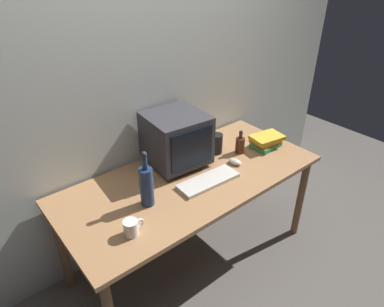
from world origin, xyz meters
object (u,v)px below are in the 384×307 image
Objects in this scene: book_stack at (266,141)px; bottle_short at (240,144)px; keyboard at (208,181)px; metal_canister at (216,144)px; bottle_tall at (146,185)px; computer_mouse at (235,162)px; mug at (131,228)px; crt_monitor at (176,139)px.

bottle_short is at bearing 162.29° from book_stack.
metal_canister reaches higher than keyboard.
book_stack is (0.22, -0.07, -0.02)m from bottle_short.
bottle_short is (0.86, 0.07, -0.07)m from bottle_tall.
bottle_tall reaches higher than book_stack.
bottle_tall reaches higher than bottle_short.
metal_canister reaches higher than computer_mouse.
computer_mouse is 0.28× the size of bottle_tall.
book_stack is at bearing 7.21° from mug.
crt_monitor is 2.29× the size of bottle_short.
bottle_short is (0.45, -0.18, -0.13)m from crt_monitor.
mug is 0.99m from metal_canister.
mug reaches higher than computer_mouse.
bottle_short is at bearing 20.66° from keyboard.
bottle_short reaches higher than metal_canister.
bottle_short is at bearing -39.27° from metal_canister.
bottle_short is 1.09m from mug.
metal_canister is (-0.35, 0.18, 0.03)m from book_stack.
keyboard is 1.61× the size of book_stack.
computer_mouse is (0.29, 0.05, 0.01)m from keyboard.
book_stack is 1.29m from mug.
crt_monitor is 1.60× the size of book_stack.
bottle_short is 1.22× the size of metal_canister.
keyboard is 2.80× the size of metal_canister.
crt_monitor reaches higher than bottle_short.
bottle_tall is 0.86m from bottle_short.
bottle_short is at bearing 12.26° from mug.
metal_canister is at bearing 20.18° from mug.
metal_canister is (0.30, 0.25, 0.06)m from keyboard.
crt_monitor is at bearing 128.97° from computer_mouse.
metal_canister is (0.93, 0.34, 0.03)m from mug.
metal_canister is at bearing -13.19° from crt_monitor.
bottle_tall is at bearing 169.33° from computer_mouse.
computer_mouse is at bearing -146.97° from bottle_short.
bottle_tall is at bearing 173.91° from keyboard.
keyboard is 0.63m from mug.
book_stack is at bearing -5.21° from computer_mouse.
keyboard is 0.40m from metal_canister.
computer_mouse is 0.93m from mug.
mug is at bearing -167.74° from bottle_short.
keyboard is at bearing -173.92° from book_stack.
crt_monitor is at bearing 31.81° from bottle_tall.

